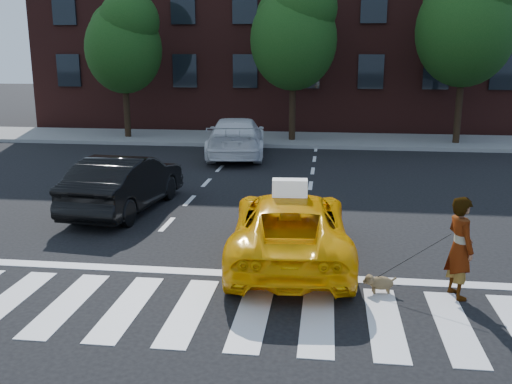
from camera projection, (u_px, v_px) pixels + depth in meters
The scene contains 14 objects.
ground at pixel (189, 311), 8.89m from camera, with size 120.00×120.00×0.00m, color black.
crosswalk at pixel (189, 311), 8.89m from camera, with size 13.00×2.40×0.01m, color silver.
stop_line at pixel (210, 272), 10.43m from camera, with size 12.00×0.30×0.01m, color silver.
sidewalk_far at pixel (281, 139), 25.72m from camera, with size 30.00×4.00×0.15m, color slate.
building at pixel (294, 13), 31.52m from camera, with size 26.00×10.00×12.00m, color #441C18.
tree_left at pixel (124, 39), 25.04m from camera, with size 3.39×3.38×6.50m.
tree_mid at pixel (294, 29), 24.02m from camera, with size 3.69×3.69×7.10m.
tree_right at pixel (467, 18), 23.07m from camera, with size 4.00×4.00×7.70m.
taxi at pixel (290, 227), 10.97m from camera, with size 2.18×4.74×1.32m, color #FEB005.
black_sedan at pixel (125, 183), 14.37m from camera, with size 1.51×4.34×1.43m, color black.
white_suv at pixel (236, 137), 21.75m from camera, with size 2.10×5.18×1.50m, color white.
woman at pixel (460, 248), 9.22m from camera, with size 0.62×0.41×1.70m, color #999999.
dog at pixel (379, 282), 9.51m from camera, with size 0.57×0.26×0.32m.
taxi_sign at pixel (290, 188), 10.58m from camera, with size 0.65×0.28×0.32m, color white.
Camera 1 is at (2.07, -7.98, 3.94)m, focal length 40.00 mm.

